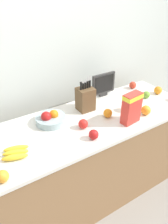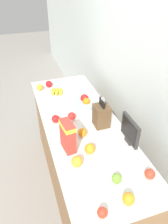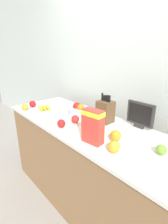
# 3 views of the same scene
# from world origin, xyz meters

# --- Properties ---
(ground_plane) EXTENTS (14.00, 14.00, 0.00)m
(ground_plane) POSITION_xyz_m (0.00, 0.00, 0.00)
(ground_plane) COLOR gray
(wall_back) EXTENTS (9.00, 0.06, 2.60)m
(wall_back) POSITION_xyz_m (0.00, 0.56, 1.30)
(wall_back) COLOR silver
(wall_back) RESTS_ON ground_plane
(counter) EXTENTS (1.96, 0.69, 0.92)m
(counter) POSITION_xyz_m (0.00, 0.00, 0.46)
(counter) COLOR olive
(counter) RESTS_ON ground_plane
(knife_block) EXTENTS (0.14, 0.13, 0.31)m
(knife_block) POSITION_xyz_m (0.09, 0.16, 1.03)
(knife_block) COLOR brown
(knife_block) RESTS_ON counter
(small_monitor) EXTENTS (0.25, 0.03, 0.23)m
(small_monitor) POSITION_xyz_m (0.38, 0.29, 1.04)
(small_monitor) COLOR #2D2D2D
(small_monitor) RESTS_ON counter
(cereal_box) EXTENTS (0.17, 0.10, 0.26)m
(cereal_box) POSITION_xyz_m (0.29, -0.20, 1.06)
(cereal_box) COLOR red
(cereal_box) RESTS_ON counter
(fruit_bowl) EXTENTS (0.24, 0.24, 0.11)m
(fruit_bowl) POSITION_xyz_m (-0.26, 0.13, 0.96)
(fruit_bowl) COLOR #99B2B7
(fruit_bowl) RESTS_ON counter
(banana_bunch) EXTENTS (0.21, 0.17, 0.04)m
(banana_bunch) POSITION_xyz_m (-0.62, -0.09, 0.94)
(banana_bunch) COLOR yellow
(banana_bunch) RESTS_ON counter
(apple_middle) EXTENTS (0.08, 0.08, 0.08)m
(apple_middle) POSITION_xyz_m (-0.08, -0.07, 0.96)
(apple_middle) COLOR red
(apple_middle) RESTS_ON counter
(apple_front) EXTENTS (0.07, 0.07, 0.07)m
(apple_front) POSITION_xyz_m (0.74, 0.25, 0.96)
(apple_front) COLOR red
(apple_front) RESTS_ON counter
(apple_rightmost) EXTENTS (0.07, 0.07, 0.07)m
(apple_rightmost) POSITION_xyz_m (0.71, 0.02, 0.95)
(apple_rightmost) COLOR #6B9E33
(apple_rightmost) RESTS_ON counter
(apple_by_knife_block) EXTENTS (0.07, 0.07, 0.07)m
(apple_by_knife_block) POSITION_xyz_m (-0.09, -0.23, 0.96)
(apple_by_knife_block) COLOR red
(apple_by_knife_block) RESTS_ON counter
(orange_mid_left) EXTENTS (0.08, 0.08, 0.08)m
(orange_mid_left) POSITION_xyz_m (0.48, -0.19, 0.96)
(orange_mid_left) COLOR orange
(orange_mid_left) RESTS_ON counter
(orange_back_center) EXTENTS (0.07, 0.07, 0.07)m
(orange_back_center) POSITION_xyz_m (-0.75, -0.27, 0.96)
(orange_back_center) COLOR orange
(orange_back_center) RESTS_ON counter
(orange_mid_right) EXTENTS (0.08, 0.08, 0.08)m
(orange_mid_right) POSITION_xyz_m (0.39, -0.06, 0.96)
(orange_mid_right) COLOR orange
(orange_mid_right) RESTS_ON counter
(orange_near_bowl) EXTENTS (0.08, 0.08, 0.08)m
(orange_near_bowl) POSITION_xyz_m (0.87, 0.02, 0.96)
(orange_near_bowl) COLOR orange
(orange_near_bowl) RESTS_ON counter
(orange_by_cereal) EXTENTS (0.08, 0.08, 0.08)m
(orange_by_cereal) POSITION_xyz_m (0.18, -0.05, 0.96)
(orange_by_cereal) COLOR orange
(orange_by_cereal) RESTS_ON counter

